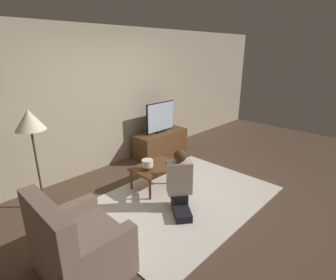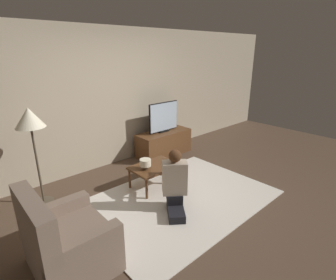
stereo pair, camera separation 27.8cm
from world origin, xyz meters
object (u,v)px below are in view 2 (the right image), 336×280
at_px(tv, 164,117).
at_px(armchair, 67,243).
at_px(person_kneeling, 175,182).
at_px(coffee_table, 154,168).
at_px(floor_lamp, 30,124).
at_px(table_lamp, 145,163).

bearing_deg(tv, armchair, -148.95).
height_order(armchair, person_kneeling, armchair).
xyz_separation_m(coffee_table, floor_lamp, (-1.55, 0.75, 0.90)).
xyz_separation_m(armchair, person_kneeling, (1.55, 0.02, 0.14)).
xyz_separation_m(tv, floor_lamp, (-2.62, -0.23, 0.40)).
xyz_separation_m(tv, person_kneeling, (-1.28, -1.68, -0.39)).
bearing_deg(person_kneeling, coffee_table, -69.37).
relative_size(tv, floor_lamp, 0.52).
bearing_deg(person_kneeling, tv, -89.94).
distance_m(person_kneeling, table_lamp, 0.70).
bearing_deg(table_lamp, coffee_table, 1.78).
relative_size(coffee_table, table_lamp, 4.23).
relative_size(armchair, table_lamp, 5.15).
bearing_deg(person_kneeling, floor_lamp, -10.10).
bearing_deg(coffee_table, floor_lamp, 154.23).
relative_size(floor_lamp, table_lamp, 8.10).
bearing_deg(armchair, tv, -58.15).
distance_m(coffee_table, person_kneeling, 0.75).
xyz_separation_m(coffee_table, table_lamp, (-0.19, -0.01, 0.15)).
bearing_deg(armchair, table_lamp, -64.61).
height_order(armchair, table_lamp, armchair).
height_order(coffee_table, floor_lamp, floor_lamp).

